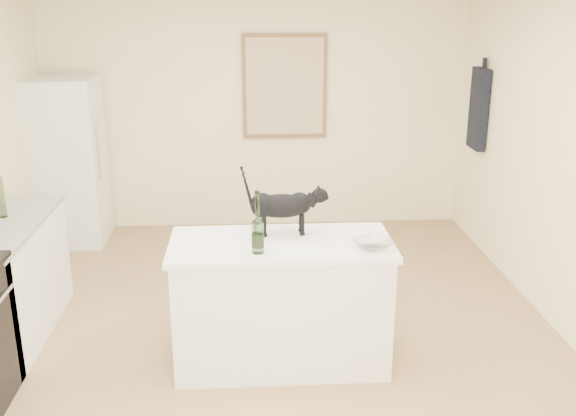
{
  "coord_description": "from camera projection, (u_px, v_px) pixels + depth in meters",
  "views": [
    {
      "loc": [
        -0.12,
        -4.3,
        2.47
      ],
      "look_at": [
        0.15,
        -0.15,
        1.12
      ],
      "focal_mm": 40.86,
      "sensor_mm": 36.0,
      "label": 1
    }
  ],
  "objects": [
    {
      "name": "floor",
      "position": [
        267.0,
        346.0,
        4.86
      ],
      "size": [
        5.5,
        5.5,
        0.0
      ],
      "primitive_type": "plane",
      "color": "#A18055",
      "rests_on": "ground"
    },
    {
      "name": "wall_back",
      "position": [
        257.0,
        110.0,
        7.06
      ],
      "size": [
        4.5,
        0.0,
        4.5
      ],
      "primitive_type": "plane",
      "rotation": [
        1.57,
        0.0,
        0.0
      ],
      "color": "#FAEBC1",
      "rests_on": "ground"
    },
    {
      "name": "island_base",
      "position": [
        281.0,
        305.0,
        4.54
      ],
      "size": [
        1.44,
        0.67,
        0.86
      ],
      "primitive_type": "cube",
      "color": "white",
      "rests_on": "floor"
    },
    {
      "name": "island_top",
      "position": [
        281.0,
        244.0,
        4.4
      ],
      "size": [
        1.5,
        0.7,
        0.04
      ],
      "primitive_type": "cube",
      "color": "white",
      "rests_on": "island_base"
    },
    {
      "name": "left_cabinets",
      "position": [
        4.0,
        283.0,
        4.89
      ],
      "size": [
        0.6,
        1.4,
        0.86
      ],
      "primitive_type": "cube",
      "color": "white",
      "rests_on": "floor"
    },
    {
      "name": "fridge",
      "position": [
        68.0,
        162.0,
        6.7
      ],
      "size": [
        0.68,
        0.68,
        1.7
      ],
      "primitive_type": "cube",
      "color": "white",
      "rests_on": "floor"
    },
    {
      "name": "artwork_frame",
      "position": [
        285.0,
        86.0,
        6.98
      ],
      "size": [
        0.9,
        0.03,
        1.1
      ],
      "primitive_type": "cube",
      "color": "brown",
      "rests_on": "wall_back"
    },
    {
      "name": "artwork_canvas",
      "position": [
        285.0,
        87.0,
        6.96
      ],
      "size": [
        0.82,
        0.0,
        1.02
      ],
      "primitive_type": "cube",
      "color": "beige",
      "rests_on": "wall_back"
    },
    {
      "name": "hanging_garment",
      "position": [
        478.0,
        109.0,
        6.5
      ],
      "size": [
        0.08,
        0.34,
        0.8
      ],
      "primitive_type": "cube",
      "color": "black",
      "rests_on": "wall_right"
    },
    {
      "name": "black_cat",
      "position": [
        282.0,
        209.0,
        4.48
      ],
      "size": [
        0.53,
        0.18,
        0.37
      ],
      "primitive_type": null,
      "rotation": [
        0.0,
        0.0,
        0.04
      ],
      "color": "black",
      "rests_on": "island_top"
    },
    {
      "name": "wine_bottle",
      "position": [
        258.0,
        226.0,
        4.15
      ],
      "size": [
        0.08,
        0.08,
        0.36
      ],
      "primitive_type": "cylinder",
      "rotation": [
        0.0,
        0.0,
        -0.03
      ],
      "color": "#245421",
      "rests_on": "island_top"
    },
    {
      "name": "glass_bowl",
      "position": [
        372.0,
        244.0,
        4.27
      ],
      "size": [
        0.32,
        0.32,
        0.06
      ],
      "primitive_type": "imported",
      "rotation": [
        0.0,
        0.0,
        0.33
      ],
      "color": "white",
      "rests_on": "island_top"
    },
    {
      "name": "fridge_paper",
      "position": [
        101.0,
        129.0,
        6.7
      ],
      "size": [
        0.06,
        0.14,
        0.19
      ],
      "primitive_type": "cube",
      "rotation": [
        0.0,
        0.0,
        -0.38
      ],
      "color": "silver",
      "rests_on": "fridge"
    }
  ]
}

